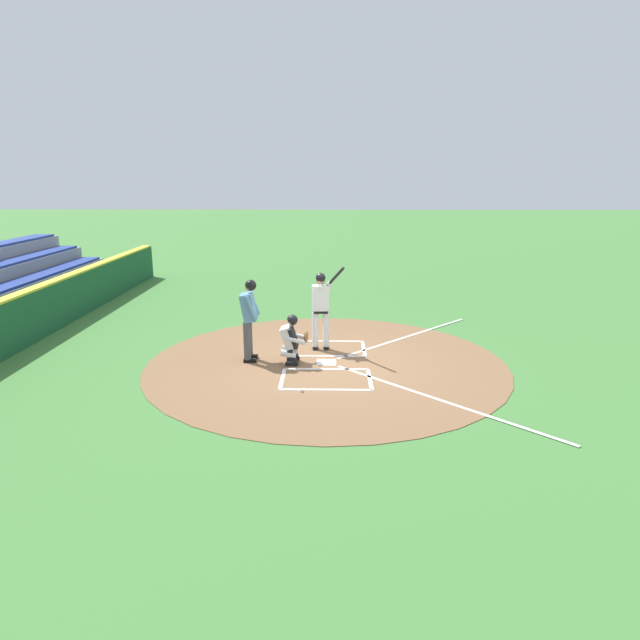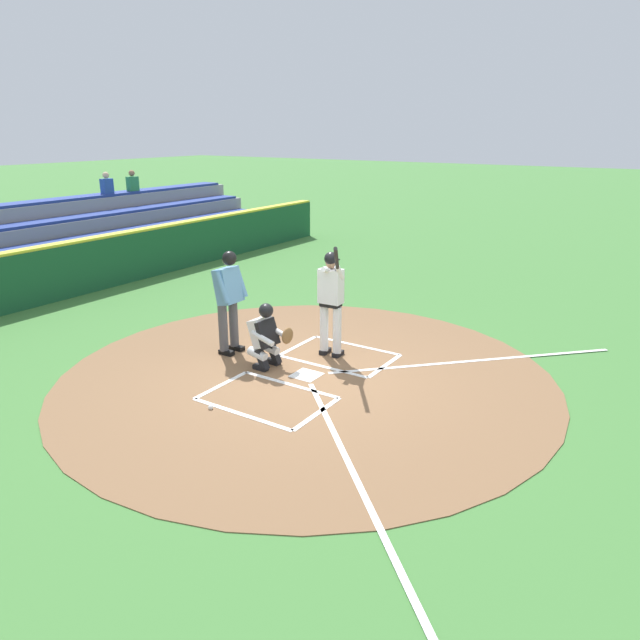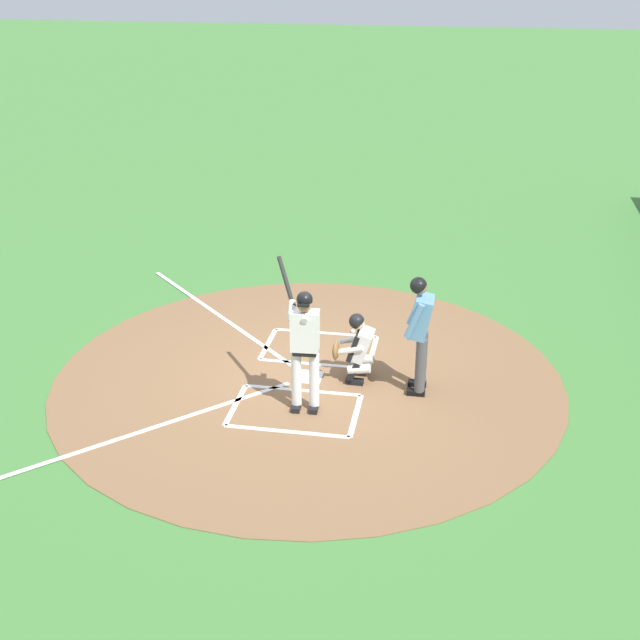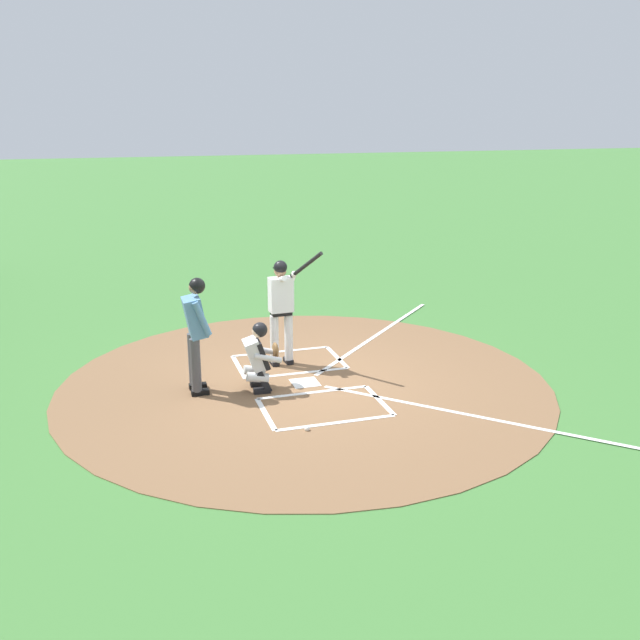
{
  "view_description": "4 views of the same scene",
  "coord_description": "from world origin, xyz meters",
  "px_view_note": "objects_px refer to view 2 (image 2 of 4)",
  "views": [
    {
      "loc": [
        11.76,
        0.06,
        4.04
      ],
      "look_at": [
        -0.34,
        -0.15,
        0.9
      ],
      "focal_mm": 31.04,
      "sensor_mm": 36.0,
      "label": 1
    },
    {
      "loc": [
        7.33,
        5.03,
        3.86
      ],
      "look_at": [
        -0.27,
        0.09,
        0.9
      ],
      "focal_mm": 33.13,
      "sensor_mm": 36.0,
      "label": 2
    },
    {
      "loc": [
        -11.54,
        -2.23,
        6.32
      ],
      "look_at": [
        -0.59,
        -0.29,
        1.29
      ],
      "focal_mm": 47.28,
      "sensor_mm": 36.0,
      "label": 3
    },
    {
      "loc": [
        10.63,
        -2.98,
        4.34
      ],
      "look_at": [
        0.54,
        0.09,
        1.23
      ],
      "focal_mm": 40.38,
      "sensor_mm": 36.0,
      "label": 4
    }
  ],
  "objects_px": {
    "batter": "(331,296)",
    "plate_umpire": "(229,295)",
    "catcher": "(267,334)",
    "baseball": "(211,407)"
  },
  "relations": [
    {
      "from": "batter",
      "to": "baseball",
      "type": "bearing_deg",
      "value": -7.0
    },
    {
      "from": "batter",
      "to": "catcher",
      "type": "distance_m",
      "value": 1.3
    },
    {
      "from": "catcher",
      "to": "baseball",
      "type": "xyz_separation_m",
      "value": [
        1.71,
        0.3,
        -0.55
      ]
    },
    {
      "from": "batter",
      "to": "plate_umpire",
      "type": "distance_m",
      "value": 1.8
    },
    {
      "from": "plate_umpire",
      "to": "baseball",
      "type": "height_order",
      "value": "plate_umpire"
    },
    {
      "from": "catcher",
      "to": "plate_umpire",
      "type": "distance_m",
      "value": 1.09
    },
    {
      "from": "batter",
      "to": "plate_umpire",
      "type": "xyz_separation_m",
      "value": [
        0.83,
        -1.59,
        -0.02
      ]
    },
    {
      "from": "plate_umpire",
      "to": "baseball",
      "type": "xyz_separation_m",
      "value": [
        1.89,
        1.25,
        -1.04
      ]
    },
    {
      "from": "batter",
      "to": "plate_umpire",
      "type": "bearing_deg",
      "value": -62.29
    },
    {
      "from": "catcher",
      "to": "baseball",
      "type": "height_order",
      "value": "catcher"
    }
  ]
}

